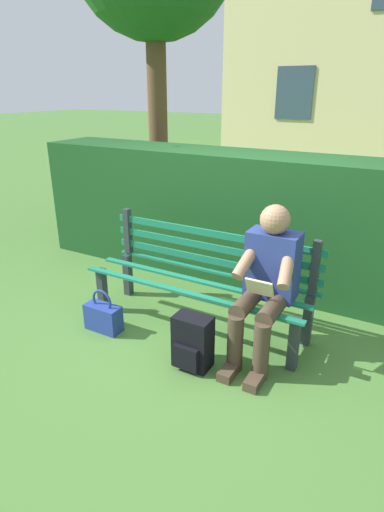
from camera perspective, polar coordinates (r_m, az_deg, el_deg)
name	(u,v)px	position (r m, az deg, el deg)	size (l,w,h in m)	color
ground	(198,325)	(3.72, 0.77, -9.43)	(60.00, 60.00, 0.00)	#477533
park_bench	(203,275)	(3.58, 1.51, -2.58)	(1.96, 0.54, 0.88)	#2D3338
person_seated	(266,281)	(3.13, 10.08, -3.35)	(0.44, 0.73, 1.17)	navy
hedge_backdrop	(300,224)	(4.25, 14.52, 4.31)	(5.93, 0.78, 1.46)	#19471E
backpack	(193,342)	(3.14, 0.08, -11.68)	(0.28, 0.25, 0.41)	black
handbag	(103,317)	(3.68, -12.00, -8.08)	(0.32, 0.14, 0.38)	navy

